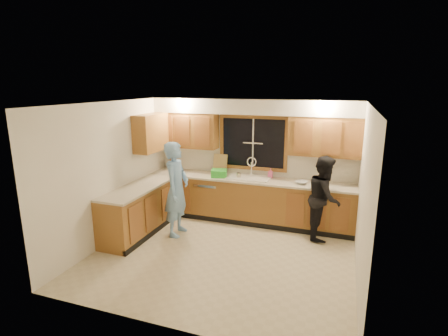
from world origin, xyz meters
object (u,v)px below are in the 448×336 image
object	(u,v)px
man	(177,189)
soap_bottle	(270,173)
knife_block	(173,164)
dish_crate	(219,173)
dishwasher	(210,198)
stove	(122,221)
woman	(324,197)
sink	(249,181)
bowl	(301,182)

from	to	relation	value
man	soap_bottle	bearing A→B (deg)	-53.49
knife_block	dish_crate	world-z (taller)	knife_block
dishwasher	soap_bottle	world-z (taller)	soap_bottle
stove	man	world-z (taller)	man
man	knife_block	world-z (taller)	man
woman	man	bearing A→B (deg)	104.83
dish_crate	man	bearing A→B (deg)	-115.68
sink	dishwasher	world-z (taller)	sink
stove	knife_block	world-z (taller)	knife_block
dishwasher	woman	world-z (taller)	woman
stove	dish_crate	xyz separation A→B (m)	(1.18, 1.74, 0.54)
woman	sink	bearing A→B (deg)	76.89
sink	soap_bottle	world-z (taller)	sink
knife_block	dish_crate	bearing A→B (deg)	-34.16
dishwasher	soap_bottle	xyz separation A→B (m)	(1.26, 0.19, 0.61)
bowl	soap_bottle	bearing A→B (deg)	159.62
sink	knife_block	size ratio (longest dim) A/B	3.50
dishwasher	knife_block	distance (m)	1.15
sink	soap_bottle	xyz separation A→B (m)	(0.41, 0.18, 0.15)
dishwasher	woman	size ratio (longest dim) A/B	0.53
knife_block	soap_bottle	distance (m)	2.20
stove	bowl	world-z (taller)	bowl
knife_block	stove	bearing A→B (deg)	-113.30
stove	dish_crate	bearing A→B (deg)	55.77
woman	knife_block	distance (m)	3.35
sink	stove	xyz separation A→B (m)	(-1.80, -1.82, -0.41)
sink	man	world-z (taller)	man
man	woman	distance (m)	2.72
woman	bowl	distance (m)	0.54
sink	stove	distance (m)	2.60
dish_crate	bowl	xyz separation A→B (m)	(1.68, 0.02, -0.04)
dishwasher	bowl	world-z (taller)	bowl
dish_crate	bowl	size ratio (longest dim) A/B	1.34
man	woman	world-z (taller)	man
woman	knife_block	world-z (taller)	woman
knife_block	sink	bearing A→B (deg)	-27.82
stove	knife_block	bearing A→B (deg)	89.92
bowl	sink	bearing A→B (deg)	176.45
knife_block	soap_bottle	size ratio (longest dim) A/B	1.25
sink	soap_bottle	distance (m)	0.47
woman	bowl	world-z (taller)	woman
dish_crate	bowl	bearing A→B (deg)	0.61
dishwasher	man	bearing A→B (deg)	-102.87
man	woman	xyz separation A→B (m)	(2.61, 0.76, -0.12)
stove	woman	bearing A→B (deg)	24.54
dish_crate	woman	bearing A→B (deg)	-6.09
dish_crate	bowl	world-z (taller)	dish_crate
dishwasher	sink	bearing A→B (deg)	0.99
bowl	stove	bearing A→B (deg)	-148.44
woman	soap_bottle	world-z (taller)	woman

